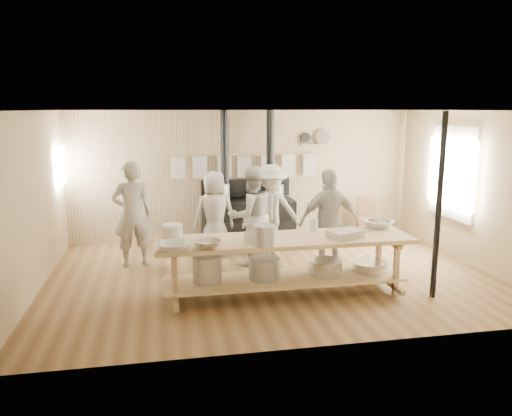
# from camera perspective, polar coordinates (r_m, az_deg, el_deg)

# --- Properties ---
(ground) EXTENTS (7.00, 7.00, 0.00)m
(ground) POSITION_cam_1_polar(r_m,az_deg,el_deg) (8.09, 1.73, -7.66)
(ground) COLOR brown
(ground) RESTS_ON ground
(room_shell) EXTENTS (7.00, 7.00, 7.00)m
(room_shell) POSITION_cam_1_polar(r_m,az_deg,el_deg) (7.72, 1.80, 3.81)
(room_shell) COLOR tan
(room_shell) RESTS_ON ground
(window_right) EXTENTS (0.09, 1.50, 1.65)m
(window_right) POSITION_cam_1_polar(r_m,az_deg,el_deg) (9.63, 21.59, 3.78)
(window_right) COLOR beige
(window_right) RESTS_ON ground
(left_opening) EXTENTS (0.00, 0.90, 0.90)m
(left_opening) POSITION_cam_1_polar(r_m,az_deg,el_deg) (9.68, -21.40, 4.43)
(left_opening) COLOR white
(left_opening) RESTS_ON ground
(stove) EXTENTS (1.90, 0.75, 2.60)m
(stove) POSITION_cam_1_polar(r_m,az_deg,el_deg) (9.95, -0.94, -0.93)
(stove) COLOR black
(stove) RESTS_ON ground
(towel_rail) EXTENTS (3.00, 0.04, 0.47)m
(towel_rail) POSITION_cam_1_polar(r_m,az_deg,el_deg) (10.06, -1.20, 5.19)
(towel_rail) COLOR tan
(towel_rail) RESTS_ON ground
(back_wall_shelf) EXTENTS (0.63, 0.14, 0.32)m
(back_wall_shelf) POSITION_cam_1_polar(r_m,az_deg,el_deg) (10.40, 6.81, 7.78)
(back_wall_shelf) COLOR tan
(back_wall_shelf) RESTS_ON ground
(prep_table) EXTENTS (3.60, 0.90, 0.85)m
(prep_table) POSITION_cam_1_polar(r_m,az_deg,el_deg) (7.09, 3.27, -6.00)
(prep_table) COLOR tan
(prep_table) RESTS_ON ground
(support_post) EXTENTS (0.08, 0.08, 2.60)m
(support_post) POSITION_cam_1_polar(r_m,az_deg,el_deg) (7.28, 20.16, 0.10)
(support_post) COLOR black
(support_post) RESTS_ON ground
(cook_far_left) EXTENTS (0.74, 0.57, 1.79)m
(cook_far_left) POSITION_cam_1_polar(r_m,az_deg,el_deg) (8.59, -13.97, -0.66)
(cook_far_left) COLOR #A9A396
(cook_far_left) RESTS_ON ground
(cook_left) EXTENTS (0.96, 0.83, 1.69)m
(cook_left) POSITION_cam_1_polar(r_m,az_deg,el_deg) (8.42, -0.56, -0.93)
(cook_left) COLOR #A9A396
(cook_left) RESTS_ON ground
(cook_center) EXTENTS (0.83, 0.60, 1.56)m
(cook_center) POSITION_cam_1_polar(r_m,az_deg,el_deg) (8.92, -4.76, -0.72)
(cook_center) COLOR #A9A396
(cook_center) RESTS_ON ground
(cook_right) EXTENTS (1.01, 0.45, 1.70)m
(cook_right) POSITION_cam_1_polar(r_m,az_deg,el_deg) (8.06, 8.36, -1.58)
(cook_right) COLOR #A9A396
(cook_right) RESTS_ON ground
(cook_by_window) EXTENTS (1.08, 0.63, 1.65)m
(cook_by_window) POSITION_cam_1_polar(r_m,az_deg,el_deg) (9.00, 1.70, -0.25)
(cook_by_window) COLOR #A9A396
(cook_by_window) RESTS_ON ground
(chair) EXTENTS (0.47, 0.47, 0.83)m
(chair) POSITION_cam_1_polar(r_m,az_deg,el_deg) (10.57, 12.51, -2.01)
(chair) COLOR brown
(chair) RESTS_ON ground
(bowl_white_a) EXTENTS (0.42, 0.42, 0.10)m
(bowl_white_a) POSITION_cam_1_polar(r_m,az_deg,el_deg) (6.47, -9.36, -4.34)
(bowl_white_a) COLOR white
(bowl_white_a) RESTS_ON prep_table
(bowl_steel_a) EXTENTS (0.49, 0.49, 0.11)m
(bowl_steel_a) POSITION_cam_1_polar(r_m,az_deg,el_deg) (6.49, -5.58, -4.15)
(bowl_steel_a) COLOR silver
(bowl_steel_a) RESTS_ON prep_table
(bowl_white_b) EXTENTS (0.63, 0.63, 0.11)m
(bowl_white_b) POSITION_cam_1_polar(r_m,az_deg,el_deg) (7.80, 13.88, -1.79)
(bowl_white_b) COLOR white
(bowl_white_b) RESTS_ON prep_table
(bowl_steel_b) EXTENTS (0.52, 0.52, 0.11)m
(bowl_steel_b) POSITION_cam_1_polar(r_m,az_deg,el_deg) (7.80, 13.88, -1.77)
(bowl_steel_b) COLOR silver
(bowl_steel_b) RESTS_ON prep_table
(roasting_pan) EXTENTS (0.54, 0.46, 0.10)m
(roasting_pan) POSITION_cam_1_polar(r_m,az_deg,el_deg) (7.10, 10.10, -2.96)
(roasting_pan) COLOR #B2B2B7
(roasting_pan) RESTS_ON prep_table
(mixing_bowl_large) EXTENTS (0.47, 0.47, 0.12)m
(mixing_bowl_large) POSITION_cam_1_polar(r_m,az_deg,el_deg) (6.82, 0.18, -3.29)
(mixing_bowl_large) COLOR silver
(mixing_bowl_large) RESTS_ON prep_table
(bucket_galv) EXTENTS (0.31, 0.31, 0.28)m
(bucket_galv) POSITION_cam_1_polar(r_m,az_deg,el_deg) (6.58, 0.95, -3.14)
(bucket_galv) COLOR gray
(bucket_galv) RESTS_ON prep_table
(deep_bowl_enamel) EXTENTS (0.34, 0.34, 0.18)m
(deep_bowl_enamel) POSITION_cam_1_polar(r_m,az_deg,el_deg) (7.10, -9.52, -2.61)
(deep_bowl_enamel) COLOR white
(deep_bowl_enamel) RESTS_ON prep_table
(pitcher) EXTENTS (0.13, 0.13, 0.19)m
(pitcher) POSITION_cam_1_polar(r_m,az_deg,el_deg) (7.39, 6.61, -1.93)
(pitcher) COLOR white
(pitcher) RESTS_ON prep_table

